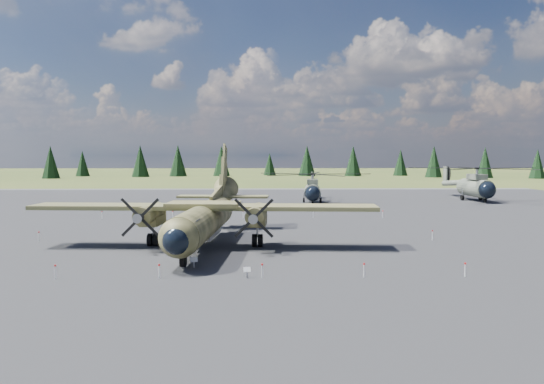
{
  "coord_description": "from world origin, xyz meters",
  "views": [
    {
      "loc": [
        1.85,
        -44.11,
        7.18
      ],
      "look_at": [
        2.95,
        2.0,
        3.98
      ],
      "focal_mm": 35.0,
      "sensor_mm": 36.0,
      "label": 1
    }
  ],
  "objects": [
    {
      "name": "barrier_fence",
      "position": [
        -0.46,
        -0.08,
        0.51
      ],
      "size": [
        33.12,
        29.62,
        0.85
      ],
      "color": "silver",
      "rests_on": "ground"
    },
    {
      "name": "helicopter_mid",
      "position": [
        35.69,
        37.98,
        3.76
      ],
      "size": [
        21.53,
        24.97,
        5.3
      ],
      "rotation": [
        0.0,
        0.0,
        0.03
      ],
      "color": "slate",
      "rests_on": "ground"
    },
    {
      "name": "treeline",
      "position": [
        0.02,
        11.96,
        4.83
      ],
      "size": [
        306.82,
        305.33,
        10.98
      ],
      "color": "black",
      "rests_on": "ground"
    },
    {
      "name": "info_placard_right",
      "position": [
        1.11,
        -13.49,
        0.43
      ],
      "size": [
        0.44,
        0.25,
        0.65
      ],
      "rotation": [
        0.0,
        0.0,
        0.2
      ],
      "color": "gray",
      "rests_on": "ground"
    },
    {
      "name": "info_placard_left",
      "position": [
        -2.33,
        -10.68,
        0.48
      ],
      "size": [
        0.49,
        0.29,
        0.72
      ],
      "rotation": [
        0.0,
        0.0,
        0.21
      ],
      "color": "gray",
      "rests_on": "ground"
    },
    {
      "name": "helicopter_near",
      "position": [
        9.78,
        34.86,
        3.2
      ],
      "size": [
        19.26,
        21.64,
        4.51
      ],
      "rotation": [
        0.0,
        0.0,
        -0.09
      ],
      "color": "slate",
      "rests_on": "ground"
    },
    {
      "name": "ground",
      "position": [
        0.0,
        0.0,
        0.0
      ],
      "size": [
        500.0,
        500.0,
        0.0
      ],
      "primitive_type": "plane",
      "color": "brown",
      "rests_on": "ground"
    },
    {
      "name": "transport_plane",
      "position": [
        -2.42,
        -2.1,
        2.54
      ],
      "size": [
        26.87,
        24.36,
        8.85
      ],
      "rotation": [
        0.0,
        0.0,
        -0.07
      ],
      "color": "#37371E",
      "rests_on": "ground"
    },
    {
      "name": "apron",
      "position": [
        0.0,
        10.0,
        0.0
      ],
      "size": [
        120.0,
        120.0,
        0.04
      ],
      "primitive_type": "cube",
      "color": "#515255",
      "rests_on": "ground"
    }
  ]
}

